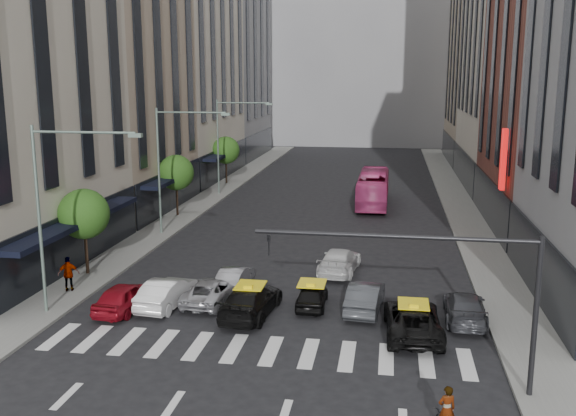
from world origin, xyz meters
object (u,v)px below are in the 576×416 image
at_px(streetlamp_near, 56,195).
at_px(pedestrian_far, 69,274).
at_px(car_red, 124,297).
at_px(car_white_front, 167,292).
at_px(streetlamp_mid, 171,154).
at_px(taxi_center, 312,295).
at_px(streetlamp_far, 227,134).
at_px(taxi_left, 251,301).
at_px(bus, 373,189).

distance_m(streetlamp_near, pedestrian_far, 5.78).
bearing_deg(car_red, car_white_front, -148.91).
bearing_deg(streetlamp_near, streetlamp_mid, 90.00).
xyz_separation_m(streetlamp_near, taxi_center, (11.70, 2.95, -5.29)).
bearing_deg(streetlamp_far, car_red, -85.13).
relative_size(streetlamp_mid, taxi_left, 1.74).
xyz_separation_m(streetlamp_near, streetlamp_far, (0.00, 32.00, 0.00)).
bearing_deg(bus, pedestrian_far, 60.33).
xyz_separation_m(car_white_front, taxi_left, (4.42, -0.56, 0.02)).
height_order(car_red, taxi_center, car_red).
bearing_deg(taxi_center, streetlamp_mid, -49.12).
xyz_separation_m(car_white_front, bus, (9.43, 27.36, 0.78)).
xyz_separation_m(taxi_left, bus, (5.02, 27.93, 0.76)).
bearing_deg(streetlamp_near, streetlamp_far, 90.00).
bearing_deg(streetlamp_far, streetlamp_near, -90.00).
height_order(streetlamp_far, taxi_left, streetlamp_far).
distance_m(streetlamp_far, taxi_left, 32.34).
bearing_deg(pedestrian_far, streetlamp_mid, -116.97).
distance_m(car_white_front, bus, 28.95).
bearing_deg(streetlamp_mid, streetlamp_near, -90.00).
distance_m(streetlamp_far, bus, 14.87).
height_order(streetlamp_near, bus, streetlamp_near).
xyz_separation_m(car_white_front, pedestrian_far, (-5.77, 1.02, 0.36)).
xyz_separation_m(streetlamp_far, bus, (13.94, -2.72, -4.39)).
relative_size(taxi_center, pedestrian_far, 1.91).
distance_m(streetlamp_near, streetlamp_mid, 16.00).
xyz_separation_m(car_white_front, taxi_center, (7.19, 1.04, -0.12)).
bearing_deg(streetlamp_near, taxi_left, 8.61).
xyz_separation_m(car_red, car_white_front, (1.86, 0.92, 0.02)).
bearing_deg(streetlamp_mid, car_white_front, -72.27).
bearing_deg(taxi_left, car_white_front, -1.78).
bearing_deg(car_red, bus, -106.90).
relative_size(streetlamp_near, streetlamp_far, 1.00).
bearing_deg(car_white_front, taxi_left, 179.00).
bearing_deg(taxi_center, streetlamp_near, 13.16).
height_order(car_red, bus, bus).
xyz_separation_m(streetlamp_far, taxi_center, (11.70, -29.05, -5.29)).
bearing_deg(pedestrian_far, taxi_left, 149.75).
height_order(streetlamp_mid, taxi_center, streetlamp_mid).
distance_m(streetlamp_near, taxi_center, 13.17).
bearing_deg(bus, streetlamp_mid, 43.94).
bearing_deg(bus, taxi_left, 80.14).
distance_m(streetlamp_near, car_red, 5.91).
bearing_deg(taxi_center, bus, -95.85).
bearing_deg(streetlamp_mid, taxi_left, -58.66).
bearing_deg(car_red, streetlamp_mid, -75.14).
height_order(taxi_left, taxi_center, taxi_left).
height_order(streetlamp_far, taxi_center, streetlamp_far).
relative_size(streetlamp_far, car_white_front, 2.04).
bearing_deg(taxi_left, pedestrian_far, -3.35).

